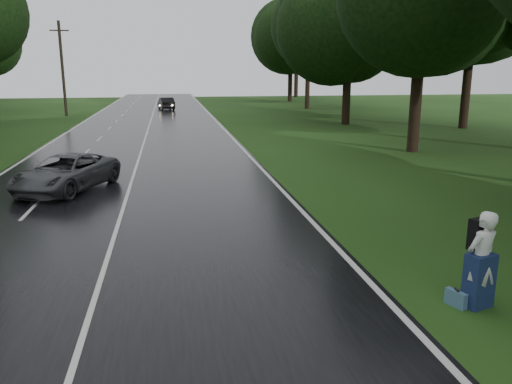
% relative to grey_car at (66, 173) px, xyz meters
% --- Properties ---
extents(ground, '(160.00, 160.00, 0.00)m').
position_rel_grey_car_xyz_m(ground, '(2.33, -10.79, -0.72)').
color(ground, '#234715').
rests_on(ground, ground).
extents(road, '(12.00, 140.00, 0.04)m').
position_rel_grey_car_xyz_m(road, '(2.33, 9.21, -0.70)').
color(road, black).
rests_on(road, ground).
extents(lane_center, '(0.12, 140.00, 0.01)m').
position_rel_grey_car_xyz_m(lane_center, '(2.33, 9.21, -0.67)').
color(lane_center, silver).
rests_on(lane_center, road).
extents(grey_car, '(4.03, 5.37, 1.35)m').
position_rel_grey_car_xyz_m(grey_car, '(0.00, 0.00, 0.00)').
color(grey_car, '#454749').
rests_on(grey_car, road).
extents(far_car, '(2.08, 4.38, 1.39)m').
position_rel_grey_car_xyz_m(far_car, '(3.70, 40.29, 0.02)').
color(far_car, black).
rests_on(far_car, road).
extents(hitchhiker, '(0.82, 0.79, 1.95)m').
position_rel_grey_car_xyz_m(hitchhiker, '(9.81, -11.58, 0.19)').
color(hitchhiker, silver).
rests_on(hitchhiker, ground).
extents(suitcase, '(0.29, 0.47, 0.32)m').
position_rel_grey_car_xyz_m(suitcase, '(9.39, -11.53, -0.55)').
color(suitcase, '#426682').
rests_on(suitcase, ground).
extents(utility_pole_far, '(1.80, 0.28, 9.14)m').
position_rel_grey_car_xyz_m(utility_pole_far, '(-6.17, 33.84, -0.72)').
color(utility_pole_far, black).
rests_on(utility_pole_far, ground).
extents(tree_right_d, '(9.87, 9.87, 15.43)m').
position_rel_grey_car_xyz_m(tree_right_d, '(17.57, 6.81, -0.72)').
color(tree_right_d, black).
rests_on(tree_right_d, ground).
extents(tree_right_e, '(8.36, 8.36, 13.07)m').
position_rel_grey_car_xyz_m(tree_right_e, '(18.78, 21.55, -0.72)').
color(tree_right_e, black).
rests_on(tree_right_e, ground).
extents(tree_right_f, '(10.77, 10.77, 16.84)m').
position_rel_grey_car_xyz_m(tree_right_f, '(20.23, 39.22, -0.72)').
color(tree_right_f, black).
rests_on(tree_right_f, ground).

